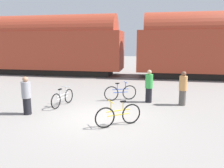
{
  "coord_description": "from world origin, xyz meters",
  "views": [
    {
      "loc": [
        1.97,
        -8.01,
        2.91
      ],
      "look_at": [
        0.23,
        1.36,
        1.1
      ],
      "focal_mm": 35.0,
      "sensor_mm": 36.0,
      "label": 1
    }
  ],
  "objects_px": {
    "person_in_grey": "(26,96)",
    "freight_train": "(130,44)",
    "person_in_tan": "(183,89)",
    "person_in_green": "(149,86)",
    "bicycle_blue": "(120,93)",
    "bicycle_yellow": "(118,115)",
    "bicycle_silver": "(63,98)"
  },
  "relations": [
    {
      "from": "person_in_grey",
      "to": "freight_train",
      "type": "bearing_deg",
      "value": 73.6
    },
    {
      "from": "person_in_tan",
      "to": "person_in_green",
      "type": "height_order",
      "value": "person_in_green"
    },
    {
      "from": "bicycle_blue",
      "to": "person_in_tan",
      "type": "xyz_separation_m",
      "value": [
        3.0,
        -0.38,
        0.4
      ]
    },
    {
      "from": "bicycle_yellow",
      "to": "person_in_tan",
      "type": "height_order",
      "value": "person_in_tan"
    },
    {
      "from": "bicycle_silver",
      "to": "person_in_grey",
      "type": "xyz_separation_m",
      "value": [
        -0.93,
        -1.44,
        0.41
      ]
    },
    {
      "from": "person_in_tan",
      "to": "person_in_grey",
      "type": "relative_size",
      "value": 1.02
    },
    {
      "from": "freight_train",
      "to": "bicycle_blue",
      "type": "distance_m",
      "value": 8.59
    },
    {
      "from": "freight_train",
      "to": "bicycle_silver",
      "type": "bearing_deg",
      "value": -102.17
    },
    {
      "from": "freight_train",
      "to": "bicycle_silver",
      "type": "relative_size",
      "value": 15.39
    },
    {
      "from": "freight_train",
      "to": "person_in_grey",
      "type": "bearing_deg",
      "value": -105.19
    },
    {
      "from": "bicycle_blue",
      "to": "person_in_grey",
      "type": "height_order",
      "value": "person_in_grey"
    },
    {
      "from": "freight_train",
      "to": "person_in_grey",
      "type": "xyz_separation_m",
      "value": [
        -3.03,
        -11.18,
        -2.02
      ]
    },
    {
      "from": "bicycle_yellow",
      "to": "bicycle_silver",
      "type": "height_order",
      "value": "bicycle_yellow"
    },
    {
      "from": "freight_train",
      "to": "person_in_grey",
      "type": "distance_m",
      "value": 11.76
    },
    {
      "from": "freight_train",
      "to": "bicycle_blue",
      "type": "relative_size",
      "value": 16.86
    },
    {
      "from": "bicycle_yellow",
      "to": "person_in_tan",
      "type": "distance_m",
      "value": 4.07
    },
    {
      "from": "freight_train",
      "to": "bicycle_yellow",
      "type": "xyz_separation_m",
      "value": [
        0.85,
        -11.75,
        -2.41
      ]
    },
    {
      "from": "freight_train",
      "to": "bicycle_yellow",
      "type": "bearing_deg",
      "value": -85.86
    },
    {
      "from": "bicycle_yellow",
      "to": "person_in_green",
      "type": "bearing_deg",
      "value": 73.66
    },
    {
      "from": "bicycle_blue",
      "to": "freight_train",
      "type": "bearing_deg",
      "value": 92.82
    },
    {
      "from": "bicycle_silver",
      "to": "bicycle_blue",
      "type": "bearing_deg",
      "value": 31.02
    },
    {
      "from": "bicycle_silver",
      "to": "bicycle_blue",
      "type": "xyz_separation_m",
      "value": [
        2.51,
        1.51,
        0.02
      ]
    },
    {
      "from": "person_in_tan",
      "to": "person_in_green",
      "type": "distance_m",
      "value": 1.59
    },
    {
      "from": "bicycle_silver",
      "to": "person_in_green",
      "type": "height_order",
      "value": "person_in_green"
    },
    {
      "from": "freight_train",
      "to": "bicycle_blue",
      "type": "height_order",
      "value": "freight_train"
    },
    {
      "from": "bicycle_yellow",
      "to": "person_in_green",
      "type": "distance_m",
      "value": 3.53
    },
    {
      "from": "bicycle_yellow",
      "to": "bicycle_blue",
      "type": "relative_size",
      "value": 0.95
    },
    {
      "from": "bicycle_yellow",
      "to": "person_in_tan",
      "type": "xyz_separation_m",
      "value": [
        2.56,
        3.14,
        0.41
      ]
    },
    {
      "from": "bicycle_silver",
      "to": "person_in_green",
      "type": "xyz_separation_m",
      "value": [
        3.94,
        1.35,
        0.43
      ]
    },
    {
      "from": "bicycle_silver",
      "to": "person_in_grey",
      "type": "height_order",
      "value": "person_in_grey"
    },
    {
      "from": "bicycle_silver",
      "to": "bicycle_blue",
      "type": "distance_m",
      "value": 2.92
    },
    {
      "from": "bicycle_yellow",
      "to": "person_in_green",
      "type": "xyz_separation_m",
      "value": [
        0.99,
        3.36,
        0.41
      ]
    }
  ]
}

